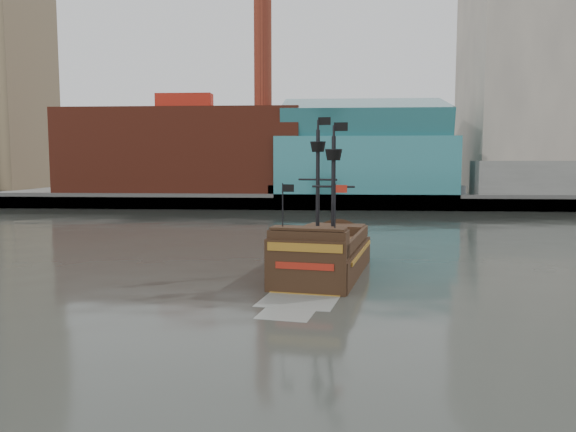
{
  "coord_description": "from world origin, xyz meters",
  "views": [
    {
      "loc": [
        3.6,
        -28.83,
        8.19
      ],
      "look_at": [
        0.75,
        12.75,
        4.0
      ],
      "focal_mm": 35.0,
      "sensor_mm": 36.0,
      "label": 1
    }
  ],
  "objects": [
    {
      "name": "pirate_ship",
      "position": [
        3.44,
        10.75,
        1.1
      ],
      "size": [
        7.68,
        16.78,
        12.11
      ],
      "rotation": [
        0.0,
        0.0,
        -0.18
      ],
      "color": "black",
      "rests_on": "ground"
    },
    {
      "name": "skyline",
      "position": [
        5.21,
        84.56,
        24.55
      ],
      "size": [
        149.0,
        45.0,
        62.0
      ],
      "color": "#796648",
      "rests_on": "promenade_far"
    },
    {
      "name": "ground",
      "position": [
        0.0,
        0.0,
        0.0
      ],
      "size": [
        400.0,
        400.0,
        0.0
      ],
      "primitive_type": "plane",
      "color": "#282A25",
      "rests_on": "ground"
    },
    {
      "name": "seawall",
      "position": [
        0.0,
        62.5,
        1.3
      ],
      "size": [
        220.0,
        1.0,
        2.6
      ],
      "primitive_type": "cube",
      "color": "#4C4C49",
      "rests_on": "ground"
    },
    {
      "name": "promenade_far",
      "position": [
        0.0,
        92.0,
        1.0
      ],
      "size": [
        220.0,
        60.0,
        2.0
      ],
      "primitive_type": "cube",
      "color": "slate",
      "rests_on": "ground"
    }
  ]
}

